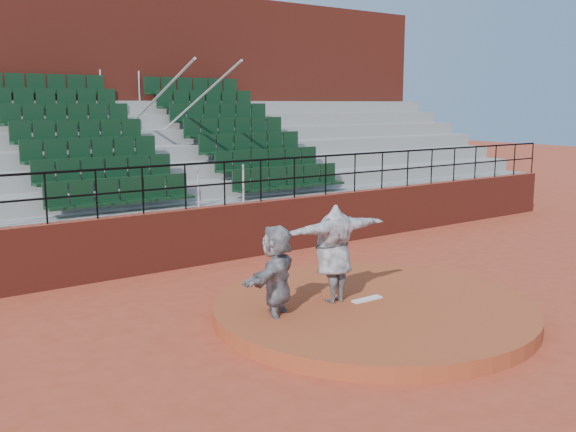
# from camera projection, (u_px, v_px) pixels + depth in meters

# --- Properties ---
(ground) EXTENTS (90.00, 90.00, 0.00)m
(ground) POSITION_uv_depth(u_px,v_px,m) (373.00, 316.00, 11.06)
(ground) COLOR #AF4027
(ground) RESTS_ON ground
(pitchers_mound) EXTENTS (5.50, 5.50, 0.25)m
(pitchers_mound) POSITION_uv_depth(u_px,v_px,m) (373.00, 309.00, 11.04)
(pitchers_mound) COLOR #A54625
(pitchers_mound) RESTS_ON ground
(pitching_rubber) EXTENTS (0.60, 0.15, 0.03)m
(pitching_rubber) POSITION_uv_depth(u_px,v_px,m) (367.00, 299.00, 11.14)
(pitching_rubber) COLOR white
(pitching_rubber) RESTS_ON pitchers_mound
(boundary_wall) EXTENTS (24.00, 0.30, 1.30)m
(boundary_wall) POSITION_uv_depth(u_px,v_px,m) (225.00, 233.00, 14.94)
(boundary_wall) COLOR maroon
(boundary_wall) RESTS_ON ground
(wall_railing) EXTENTS (24.04, 0.05, 1.03)m
(wall_railing) POSITION_uv_depth(u_px,v_px,m) (224.00, 174.00, 14.71)
(wall_railing) COLOR black
(wall_railing) RESTS_ON boundary_wall
(seating_deck) EXTENTS (24.00, 5.97, 4.63)m
(seating_deck) POSITION_uv_depth(u_px,v_px,m) (158.00, 183.00, 17.72)
(seating_deck) COLOR gray
(seating_deck) RESTS_ON ground
(press_box_facade) EXTENTS (24.00, 3.00, 7.10)m
(press_box_facade) POSITION_uv_depth(u_px,v_px,m) (104.00, 106.00, 20.51)
(press_box_facade) COLOR maroon
(press_box_facade) RESTS_ON ground
(pitcher) EXTENTS (2.09, 0.59, 1.69)m
(pitcher) POSITION_uv_depth(u_px,v_px,m) (334.00, 253.00, 10.94)
(pitcher) COLOR black
(pitcher) RESTS_ON pitchers_mound
(fielder) EXTENTS (1.62, 1.29, 1.73)m
(fielder) POSITION_uv_depth(u_px,v_px,m) (276.00, 278.00, 10.28)
(fielder) COLOR black
(fielder) RESTS_ON ground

